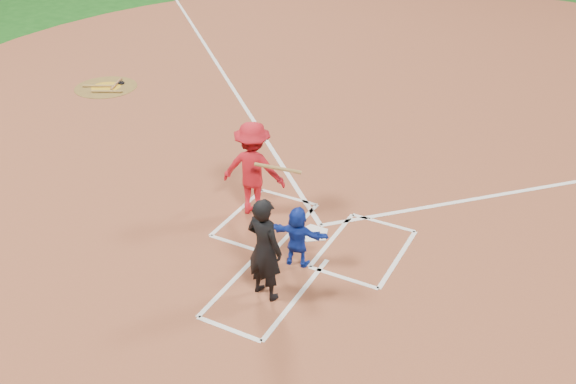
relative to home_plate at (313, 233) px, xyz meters
The scene contains 13 objects.
ground 0.02m from the home_plate, ahead, with size 120.00×120.00×0.00m, color #124812.
home_plate_dirt 6.00m from the home_plate, 90.00° to the left, with size 28.00×28.00×0.01m, color brown.
home_plate is the anchor object (origin of this frame).
on_deck_circle 9.04m from the home_plate, 155.16° to the left, with size 1.70×1.70×0.01m, color brown.
on_deck_logo 9.04m from the home_plate, 155.16° to the left, with size 0.80×0.80×0.00m, color gold.
on_deck_bat_a 9.01m from the home_plate, 153.31° to the left, with size 0.06×0.06×0.84m, color #966137.
on_deck_bat_b 9.18m from the home_plate, 156.25° to the left, with size 0.06×0.06×0.84m, color olive.
on_deck_bat_c 8.64m from the home_plate, 156.13° to the left, with size 0.06×0.06×0.84m, color olive.
bat_weight_donut 9.04m from the home_plate, 152.32° to the left, with size 0.19×0.19×0.05m, color black.
catcher 1.07m from the home_plate, 80.86° to the right, with size 0.99×0.32×1.07m, color #1532AD.
umpire 2.04m from the home_plate, 87.74° to the right, with size 0.63×0.41×1.72m, color black.
chalk_markings 5.29m from the home_plate, 90.00° to the left, with size 28.35×17.32×0.01m.
batter_at_plate 1.60m from the home_plate, behind, with size 1.61×0.93×1.81m.
Camera 1 is at (4.05, -8.60, 6.43)m, focal length 40.00 mm.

